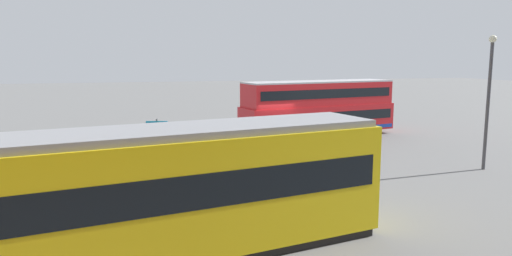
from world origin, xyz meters
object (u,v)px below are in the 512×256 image
info_sign (157,136)px  double_decker_bus (319,108)px  tram_yellow (110,199)px  pedestrian_near_railing (236,149)px  street_lamp (489,92)px

info_sign → double_decker_bus: bearing=-146.2°
tram_yellow → info_sign: (-1.81, -9.94, -0.08)m
pedestrian_near_railing → street_lamp: bearing=164.4°
info_sign → street_lamp: bearing=167.1°
pedestrian_near_railing → info_sign: bearing=-4.2°
pedestrian_near_railing → tram_yellow: bearing=60.4°
tram_yellow → pedestrian_near_railing: size_ratio=8.99×
street_lamp → info_sign: bearing=-12.9°
pedestrian_near_railing → info_sign: info_sign is taller
street_lamp → pedestrian_near_railing: bearing=-15.6°
tram_yellow → pedestrian_near_railing: (-5.50, -9.67, -0.86)m
info_sign → street_lamp: street_lamp is taller
double_decker_bus → tram_yellow: bearing=53.1°
pedestrian_near_railing → street_lamp: (-11.62, 3.25, 2.79)m
pedestrian_near_railing → street_lamp: 12.38m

